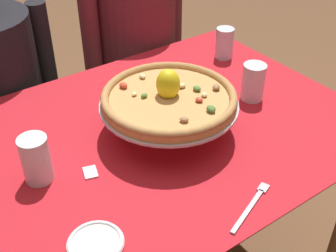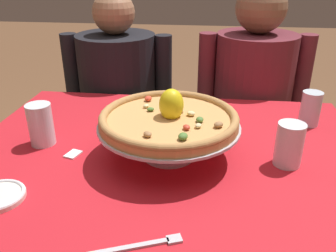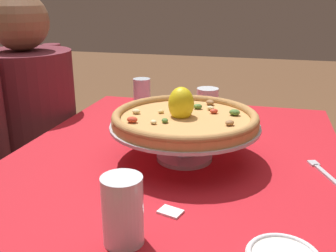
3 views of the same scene
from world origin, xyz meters
name	(u,v)px [view 2 (image 2 of 3)]	position (x,y,z in m)	size (l,w,h in m)	color
dining_table	(167,180)	(0.00, 0.00, 0.66)	(1.26, 0.96, 0.77)	olive
pizza_stand	(169,131)	(0.01, -0.03, 0.85)	(0.42, 0.42, 0.10)	#B7B7C1
pizza	(169,118)	(0.01, -0.03, 0.89)	(0.40, 0.40, 0.10)	tan
water_glass_side_left	(42,127)	(-0.40, 0.00, 0.83)	(0.08, 0.08, 0.13)	silver
water_glass_side_right	(289,147)	(0.36, -0.04, 0.82)	(0.08, 0.08, 0.13)	white
water_glass_back_right	(310,110)	(0.48, 0.25, 0.82)	(0.07, 0.07, 0.12)	silver
dinner_fork	(141,245)	(0.00, -0.41, 0.77)	(0.19, 0.09, 0.01)	#B7B7C1
sugar_packet	(73,154)	(-0.28, -0.06, 0.77)	(0.05, 0.04, 0.01)	white
diner_left	(120,113)	(-0.33, 0.68, 0.59)	(0.54, 0.39, 1.19)	#1E3833
diner_right	(250,115)	(0.33, 0.68, 0.61)	(0.53, 0.38, 1.23)	gray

